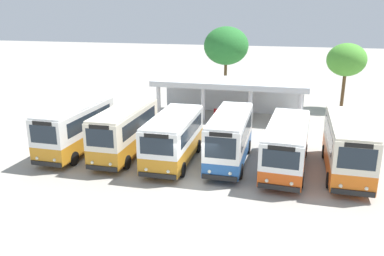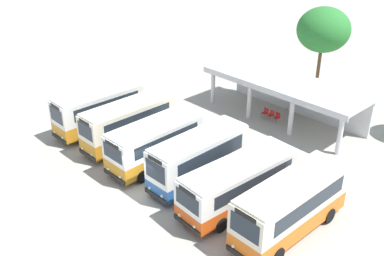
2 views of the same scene
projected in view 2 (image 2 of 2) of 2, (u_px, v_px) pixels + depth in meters
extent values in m
plane|color=#A39E93|center=(144.00, 193.00, 28.28)|extent=(180.00, 180.00, 0.00)
cylinder|color=black|center=(83.00, 138.00, 33.72)|extent=(0.23, 0.90, 0.90)
cylinder|color=black|center=(69.00, 129.00, 35.08)|extent=(0.23, 0.90, 0.90)
cylinder|color=black|center=(132.00, 120.00, 36.41)|extent=(0.23, 0.90, 0.90)
cylinder|color=black|center=(117.00, 112.00, 37.77)|extent=(0.23, 0.90, 0.90)
cube|color=orange|center=(100.00, 119.00, 35.53)|extent=(2.27, 7.19, 1.09)
cube|color=silver|center=(99.00, 103.00, 34.89)|extent=(2.27, 7.19, 1.70)
cube|color=silver|center=(98.00, 92.00, 34.47)|extent=(2.20, 6.97, 0.12)
cube|color=black|center=(59.00, 138.00, 33.53)|extent=(2.08, 0.12, 0.28)
cube|color=#1E2833|center=(56.00, 116.00, 32.71)|extent=(1.80, 0.07, 1.11)
cube|color=black|center=(55.00, 107.00, 32.40)|extent=(1.31, 0.06, 0.24)
cube|color=#1E2833|center=(108.00, 106.00, 34.22)|extent=(0.10, 5.73, 0.94)
cube|color=#1E2833|center=(92.00, 97.00, 35.63)|extent=(0.10, 5.73, 0.94)
sphere|color=#EAEACC|center=(63.00, 137.00, 33.00)|extent=(0.20, 0.20, 0.20)
sphere|color=#EAEACC|center=(55.00, 132.00, 33.78)|extent=(0.20, 0.20, 0.20)
cylinder|color=black|center=(113.00, 154.00, 31.61)|extent=(0.23, 0.90, 0.90)
cylinder|color=black|center=(97.00, 144.00, 32.89)|extent=(0.23, 0.90, 0.90)
cylinder|color=black|center=(162.00, 133.00, 34.38)|extent=(0.23, 0.90, 0.90)
cylinder|color=black|center=(145.00, 125.00, 35.67)|extent=(0.23, 0.90, 0.90)
cube|color=orange|center=(130.00, 133.00, 33.41)|extent=(2.16, 7.27, 1.11)
cube|color=beige|center=(128.00, 116.00, 32.78)|extent=(2.16, 7.27, 1.67)
cube|color=beige|center=(128.00, 105.00, 32.37)|extent=(2.09, 7.05, 0.12)
cube|color=black|center=(88.00, 155.00, 31.35)|extent=(2.00, 0.11, 0.28)
cube|color=#1E2833|center=(85.00, 131.00, 30.53)|extent=(1.73, 0.06, 1.08)
cube|color=black|center=(84.00, 122.00, 30.23)|extent=(1.26, 0.06, 0.24)
cube|color=#1E2833|center=(138.00, 119.00, 32.15)|extent=(0.08, 5.80, 0.92)
cube|color=#1E2833|center=(121.00, 110.00, 33.49)|extent=(0.08, 5.80, 0.92)
sphere|color=#EAEACC|center=(92.00, 154.00, 30.84)|extent=(0.20, 0.20, 0.20)
sphere|color=#EAEACC|center=(83.00, 148.00, 31.58)|extent=(0.20, 0.20, 0.20)
cylinder|color=black|center=(142.00, 177.00, 29.08)|extent=(0.23, 0.90, 0.90)
cylinder|color=black|center=(121.00, 163.00, 30.52)|extent=(0.23, 0.90, 0.90)
cylinder|color=black|center=(189.00, 153.00, 31.74)|extent=(0.23, 0.90, 0.90)
cylinder|color=black|center=(168.00, 142.00, 33.17)|extent=(0.23, 0.90, 0.90)
cube|color=orange|center=(156.00, 152.00, 30.92)|extent=(2.47, 6.90, 1.06)
cube|color=white|center=(155.00, 136.00, 30.32)|extent=(2.47, 6.90, 1.53)
cube|color=white|center=(154.00, 125.00, 29.95)|extent=(2.40, 6.69, 0.12)
cube|color=black|center=(114.00, 177.00, 28.94)|extent=(2.24, 0.14, 0.28)
cube|color=#1E2833|center=(113.00, 153.00, 28.17)|extent=(1.93, 0.08, 1.00)
cube|color=black|center=(112.00, 145.00, 27.90)|extent=(1.42, 0.07, 0.24)
cube|color=#1E2833|center=(168.00, 140.00, 29.62)|extent=(0.13, 5.49, 0.84)
cube|color=#1E2833|center=(145.00, 129.00, 31.11)|extent=(0.13, 5.49, 0.84)
sphere|color=#EAEACC|center=(120.00, 177.00, 28.39)|extent=(0.20, 0.20, 0.20)
sphere|color=#EAEACC|center=(108.00, 169.00, 29.21)|extent=(0.20, 0.20, 0.20)
cylinder|color=black|center=(184.00, 195.00, 27.30)|extent=(0.22, 0.90, 0.90)
cylinder|color=black|center=(163.00, 182.00, 28.58)|extent=(0.22, 0.90, 0.90)
cylinder|color=black|center=(233.00, 168.00, 30.00)|extent=(0.22, 0.90, 0.90)
cylinder|color=black|center=(211.00, 157.00, 31.29)|extent=(0.22, 0.90, 0.90)
cube|color=#23569E|center=(199.00, 170.00, 29.12)|extent=(2.14, 7.09, 0.90)
cube|color=white|center=(199.00, 151.00, 28.49)|extent=(2.14, 7.09, 1.86)
cube|color=white|center=(199.00, 137.00, 28.04)|extent=(2.08, 6.88, 0.12)
cube|color=black|center=(156.00, 196.00, 27.06)|extent=(2.00, 0.11, 0.28)
cube|color=#1E2833|center=(155.00, 171.00, 26.29)|extent=(1.72, 0.06, 1.21)
cube|color=black|center=(155.00, 160.00, 25.95)|extent=(1.26, 0.06, 0.24)
cube|color=#1E2833|center=(212.00, 156.00, 27.86)|extent=(0.07, 5.67, 1.02)
cube|color=#1E2833|center=(188.00, 144.00, 29.20)|extent=(0.07, 5.67, 1.02)
sphere|color=#EAEACC|center=(162.00, 196.00, 26.55)|extent=(0.20, 0.20, 0.20)
sphere|color=#EAEACC|center=(150.00, 188.00, 27.30)|extent=(0.20, 0.20, 0.20)
cylinder|color=black|center=(221.00, 225.00, 24.83)|extent=(0.28, 0.91, 0.90)
cylinder|color=black|center=(195.00, 206.00, 26.34)|extent=(0.28, 0.91, 0.90)
cylinder|color=black|center=(279.00, 192.00, 27.60)|extent=(0.28, 0.91, 0.90)
cylinder|color=black|center=(253.00, 176.00, 29.11)|extent=(0.28, 0.91, 0.90)
cube|color=#D14C14|center=(239.00, 193.00, 26.80)|extent=(2.80, 7.98, 0.91)
cube|color=white|center=(240.00, 176.00, 26.24)|extent=(2.80, 7.98, 1.52)
cube|color=white|center=(240.00, 164.00, 25.87)|extent=(2.72, 7.74, 0.12)
cube|color=black|center=(187.00, 225.00, 24.68)|extent=(2.20, 0.24, 0.28)
cube|color=#1E2833|center=(187.00, 201.00, 23.99)|extent=(1.89, 0.17, 0.99)
cube|color=black|center=(187.00, 192.00, 23.72)|extent=(1.39, 0.14, 0.24)
cube|color=#1E2833|center=(255.00, 183.00, 25.49)|extent=(0.44, 6.27, 0.84)
cube|color=#1E2833|center=(227.00, 167.00, 27.06)|extent=(0.44, 6.27, 0.84)
sphere|color=#EAEACC|center=(195.00, 226.00, 24.11)|extent=(0.20, 0.20, 0.20)
sphere|color=#EAEACC|center=(180.00, 215.00, 24.98)|extent=(0.20, 0.20, 0.20)
cylinder|color=black|center=(278.00, 255.00, 22.71)|extent=(0.23, 0.90, 0.90)
cylinder|color=black|center=(245.00, 235.00, 24.11)|extent=(0.23, 0.90, 0.90)
cylinder|color=black|center=(329.00, 216.00, 25.54)|extent=(0.23, 0.90, 0.90)
cylinder|color=black|center=(298.00, 199.00, 26.94)|extent=(0.23, 0.90, 0.90)
cube|color=orange|center=(289.00, 218.00, 24.62)|extent=(2.35, 7.60, 1.05)
cube|color=beige|center=(292.00, 197.00, 23.98)|extent=(2.35, 7.60, 1.74)
cube|color=beige|center=(294.00, 182.00, 23.56)|extent=(2.28, 7.38, 0.12)
cube|color=#1E2833|center=(245.00, 228.00, 21.68)|extent=(1.84, 0.08, 1.13)
cube|color=black|center=(245.00, 216.00, 21.36)|extent=(1.34, 0.07, 0.24)
cube|color=#1E2833|center=(311.00, 205.00, 23.29)|extent=(0.13, 6.06, 0.96)
cube|color=#1E2833|center=(277.00, 187.00, 24.74)|extent=(0.13, 6.06, 0.96)
sphere|color=#EAEACC|center=(233.00, 246.00, 22.76)|extent=(0.20, 0.20, 0.20)
cylinder|color=silver|center=(213.00, 86.00, 39.83)|extent=(0.36, 0.36, 3.20)
cylinder|color=silver|center=(249.00, 100.00, 37.16)|extent=(0.36, 0.36, 3.20)
cylinder|color=silver|center=(291.00, 116.00, 34.48)|extent=(0.36, 0.36, 3.20)
cylinder|color=silver|center=(340.00, 134.00, 31.81)|extent=(0.36, 0.36, 3.20)
cube|color=silver|center=(297.00, 95.00, 38.12)|extent=(13.23, 0.20, 3.20)
cube|color=silver|center=(285.00, 82.00, 36.13)|extent=(13.73, 4.66, 0.20)
cube|color=silver|center=(267.00, 92.00, 34.85)|extent=(13.73, 0.10, 0.28)
cylinder|color=slate|center=(264.00, 117.00, 37.46)|extent=(0.03, 0.03, 0.44)
cylinder|color=slate|center=(261.00, 116.00, 37.69)|extent=(0.03, 0.03, 0.44)
cylinder|color=slate|center=(267.00, 116.00, 37.66)|extent=(0.03, 0.03, 0.44)
cylinder|color=slate|center=(264.00, 114.00, 37.90)|extent=(0.03, 0.03, 0.44)
cube|color=#B21E1E|center=(264.00, 113.00, 37.57)|extent=(0.46, 0.46, 0.04)
cube|color=#B21E1E|center=(266.00, 110.00, 37.59)|extent=(0.44, 0.06, 0.40)
cylinder|color=slate|center=(270.00, 119.00, 37.05)|extent=(0.03, 0.03, 0.44)
cylinder|color=slate|center=(267.00, 118.00, 37.29)|extent=(0.03, 0.03, 0.44)
cylinder|color=slate|center=(273.00, 118.00, 37.26)|extent=(0.03, 0.03, 0.44)
cylinder|color=slate|center=(270.00, 117.00, 37.49)|extent=(0.03, 0.03, 0.44)
cube|color=#B21E1E|center=(270.00, 115.00, 37.16)|extent=(0.46, 0.46, 0.04)
cube|color=#B21E1E|center=(272.00, 113.00, 37.19)|extent=(0.44, 0.06, 0.40)
cylinder|color=slate|center=(276.00, 122.00, 36.66)|extent=(0.03, 0.03, 0.44)
cylinder|color=slate|center=(273.00, 120.00, 36.90)|extent=(0.03, 0.03, 0.44)
cylinder|color=slate|center=(279.00, 121.00, 36.86)|extent=(0.03, 0.03, 0.44)
cylinder|color=slate|center=(276.00, 119.00, 37.10)|extent=(0.03, 0.03, 0.44)
cube|color=#B21E1E|center=(276.00, 118.00, 36.77)|extent=(0.46, 0.46, 0.04)
cube|color=#B21E1E|center=(278.00, 115.00, 36.80)|extent=(0.44, 0.06, 0.40)
cylinder|color=brown|center=(318.00, 69.00, 42.55)|extent=(0.32, 0.32, 3.96)
ellipsoid|color=#28722D|center=(324.00, 30.00, 40.82)|extent=(4.80, 4.80, 4.08)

